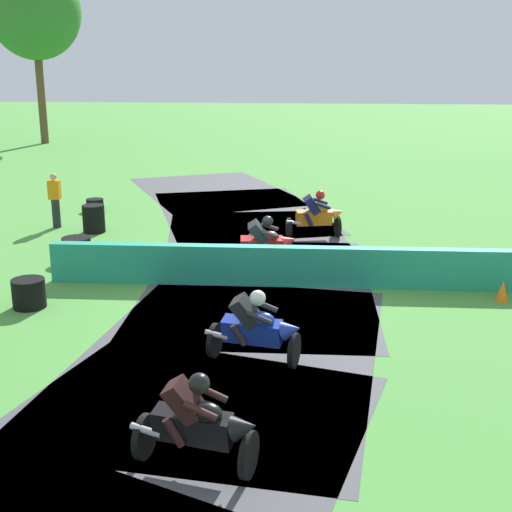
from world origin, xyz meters
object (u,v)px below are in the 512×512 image
object	(u,v)px
motorcycle_lead_black	(198,423)
tire_stack_far	(77,249)
tire_stack_extra_b	(95,205)
motorcycle_chase_blue	(256,328)
tire_stack_mid_b	(29,293)
traffic_cone	(502,291)
motorcycle_trailing_red	(265,243)
motorcycle_fourth_orange	(317,215)
track_marshal	(55,200)
tire_stack_extra_a	(94,219)

from	to	relation	value
motorcycle_lead_black	tire_stack_far	xyz separation A→B (m)	(-4.55, 8.86, -0.36)
tire_stack_extra_b	tire_stack_far	bearing A→B (deg)	-77.01
motorcycle_chase_blue	tire_stack_mid_b	size ratio (longest dim) A/B	2.53
motorcycle_lead_black	traffic_cone	world-z (taller)	motorcycle_lead_black
traffic_cone	motorcycle_chase_blue	bearing A→B (deg)	-143.97
motorcycle_lead_black	motorcycle_trailing_red	distance (m)	8.61
motorcycle_fourth_orange	track_marshal	world-z (taller)	track_marshal
tire_stack_far	tire_stack_extra_a	bearing A→B (deg)	99.14
tire_stack_mid_b	motorcycle_lead_black	bearing A→B (deg)	-51.27
motorcycle_lead_black	tire_stack_extra_b	xyz separation A→B (m)	(-5.87, 14.58, -0.46)
tire_stack_mid_b	motorcycle_chase_blue	bearing A→B (deg)	-25.76
motorcycle_chase_blue	track_marshal	bearing A→B (deg)	126.63
motorcycle_fourth_orange	track_marshal	size ratio (longest dim) A/B	1.04
motorcycle_chase_blue	tire_stack_extra_a	world-z (taller)	motorcycle_chase_blue
track_marshal	tire_stack_mid_b	bearing A→B (deg)	-74.31
motorcycle_chase_blue	tire_stack_extra_b	bearing A→B (deg)	118.93
motorcycle_chase_blue	tire_stack_extra_a	distance (m)	10.20
tire_stack_extra_a	traffic_cone	xyz separation A→B (m)	(10.34, -5.07, -0.18)
tire_stack_extra_a	traffic_cone	size ratio (longest dim) A/B	1.82
motorcycle_chase_blue	motorcycle_fourth_orange	size ratio (longest dim) A/B	1.00
motorcycle_trailing_red	tire_stack_far	xyz separation A→B (m)	(-4.73, 0.26, -0.34)
motorcycle_trailing_red	track_marshal	xyz separation A→B (m)	(-6.49, 3.64, 0.18)
motorcycle_lead_black	motorcycle_fourth_orange	size ratio (longest dim) A/B	1.00
tire_stack_mid_b	motorcycle_fourth_orange	bearing A→B (deg)	46.37
motorcycle_fourth_orange	motorcycle_lead_black	bearing A→B (deg)	-96.98
track_marshal	traffic_cone	world-z (taller)	track_marshal
tire_stack_extra_b	tire_stack_extra_a	bearing A→B (deg)	-73.14
motorcycle_trailing_red	tire_stack_mid_b	world-z (taller)	motorcycle_trailing_red
motorcycle_fourth_orange	tire_stack_extra_b	xyz separation A→B (m)	(-7.29, 2.95, -0.46)
motorcycle_lead_black	tire_stack_mid_b	world-z (taller)	motorcycle_lead_black
tire_stack_extra_a	motorcycle_trailing_red	bearing A→B (deg)	-31.34
motorcycle_fourth_orange	tire_stack_extra_a	xyz separation A→B (m)	(-6.44, 0.14, -0.26)
motorcycle_lead_black	traffic_cone	xyz separation A→B (m)	(5.32, 6.70, -0.44)
tire_stack_mid_b	track_marshal	xyz separation A→B (m)	(-1.89, 6.74, 0.52)
tire_stack_far	track_marshal	world-z (taller)	track_marshal
tire_stack_extra_b	track_marshal	bearing A→B (deg)	-100.64
tire_stack_extra_a	tire_stack_extra_b	world-z (taller)	tire_stack_extra_a
motorcycle_lead_black	motorcycle_chase_blue	xyz separation A→B (m)	(0.45, 3.16, -0.01)
tire_stack_extra_a	track_marshal	bearing A→B (deg)	159.86
track_marshal	traffic_cone	distance (m)	12.89
tire_stack_far	track_marshal	bearing A→B (deg)	117.47
motorcycle_trailing_red	track_marshal	distance (m)	7.44
tire_stack_mid_b	tire_stack_far	xyz separation A→B (m)	(-0.13, 3.36, 0.00)
motorcycle_trailing_red	tire_stack_mid_b	bearing A→B (deg)	-146.01
motorcycle_lead_black	motorcycle_trailing_red	size ratio (longest dim) A/B	1.01
tire_stack_far	motorcycle_chase_blue	bearing A→B (deg)	-48.78
tire_stack_mid_b	track_marshal	size ratio (longest dim) A/B	0.41
traffic_cone	motorcycle_fourth_orange	bearing A→B (deg)	128.36
motorcycle_fourth_orange	tire_stack_far	size ratio (longest dim) A/B	2.39
tire_stack_mid_b	traffic_cone	size ratio (longest dim) A/B	1.53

